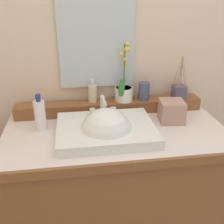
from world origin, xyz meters
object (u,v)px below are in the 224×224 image
soap_dispenser (92,93)px  tissue_box (172,111)px  tumbler_cup (144,91)px  sink_basin (106,133)px  reed_diffuser (179,91)px  potted_plant (124,90)px  lotion_bottle (40,115)px

soap_dispenser → tissue_box: soap_dispenser is taller
tumbler_cup → tissue_box: 0.21m
sink_basin → reed_diffuser: size_ratio=1.91×
tumbler_cup → reed_diffuser: reed_diffuser is taller
soap_dispenser → reed_diffuser: (0.52, -0.02, -0.01)m
potted_plant → soap_dispenser: size_ratio=2.51×
sink_basin → lotion_bottle: (-0.33, 0.12, 0.07)m
potted_plant → lotion_bottle: potted_plant is taller
potted_plant → soap_dispenser: (-0.18, 0.01, -0.01)m
soap_dispenser → reed_diffuser: reed_diffuser is taller
reed_diffuser → lotion_bottle: 0.83m
sink_basin → potted_plant: bearing=63.3°
tumbler_cup → lotion_bottle: lotion_bottle is taller
potted_plant → reed_diffuser: bearing=-0.8°
lotion_bottle → reed_diffuser: bearing=11.2°
soap_dispenser → tissue_box: size_ratio=1.05×
soap_dispenser → tissue_box: 0.46m
reed_diffuser → soap_dispenser: bearing=178.0°
tumbler_cup → lotion_bottle: 0.62m
sink_basin → soap_dispenser: (-0.04, 0.30, 0.11)m
soap_dispenser → sink_basin: bearing=-82.1°
sink_basin → lotion_bottle: bearing=160.3°
reed_diffuser → lotion_bottle: bearing=-168.8°
tissue_box → reed_diffuser: bearing=58.1°
tumbler_cup → lotion_bottle: size_ratio=0.54×
sink_basin → soap_dispenser: size_ratio=3.57×
sink_basin → reed_diffuser: 0.57m
tumbler_cup → lotion_bottle: bearing=-164.8°
potted_plant → tumbler_cup: potted_plant is taller
potted_plant → reed_diffuser: size_ratio=1.34×
reed_diffuser → potted_plant: bearing=179.2°
sink_basin → potted_plant: (0.14, 0.28, 0.12)m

